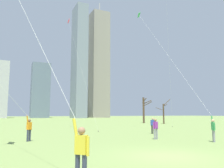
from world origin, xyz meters
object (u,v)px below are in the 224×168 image
object	(u,v)px
bystander_strolling_midfield	(156,128)
bare_tree_far_right_edge	(164,112)
kite_flyer_foreground_left_green	(193,98)
bystander_far_off_by_trees	(153,125)
kite_flyer_foreground_right_pink	(0,93)
kite_flyer_midfield_center_blue	(48,73)
distant_kite_low_near_trees_red	(71,31)
bare_tree_leftmost	(144,109)

from	to	relation	value
bystander_strolling_midfield	bare_tree_far_right_edge	world-z (taller)	bare_tree_far_right_edge
kite_flyer_foreground_left_green	bare_tree_far_right_edge	bearing A→B (deg)	56.81
bystander_far_off_by_trees	bystander_strolling_midfield	xyz separation A→B (m)	(-2.88, -4.39, 0.00)
kite_flyer_foreground_right_pink	bystander_far_off_by_trees	bearing A→B (deg)	8.87
kite_flyer_foreground_right_pink	bare_tree_far_right_edge	xyz separation A→B (m)	(30.04, 20.63, -1.07)
bare_tree_far_right_edge	kite_flyer_midfield_center_blue	bearing A→B (deg)	-133.65
kite_flyer_foreground_right_pink	distant_kite_low_near_trees_red	size ratio (longest dim) A/B	0.67
kite_flyer_foreground_right_pink	kite_flyer_foreground_left_green	size ratio (longest dim) A/B	0.64
distant_kite_low_near_trees_red	bare_tree_leftmost	size ratio (longest dim) A/B	2.85
bystander_far_off_by_trees	bare_tree_far_right_edge	size ratio (longest dim) A/B	0.32
bystander_strolling_midfield	bare_tree_leftmost	bearing A→B (deg)	58.19
bare_tree_leftmost	bare_tree_far_right_edge	world-z (taller)	bare_tree_leftmost
kite_flyer_foreground_left_green	bystander_strolling_midfield	distance (m)	4.11
kite_flyer_foreground_right_pink	bare_tree_leftmost	xyz separation A→B (m)	(28.42, 25.42, -0.32)
bare_tree_leftmost	kite_flyer_midfield_center_blue	bearing A→B (deg)	-127.77
bare_tree_leftmost	bystander_strolling_midfield	bearing A→B (deg)	-121.81
kite_flyer_foreground_right_pink	bare_tree_far_right_edge	distance (m)	36.46
kite_flyer_foreground_right_pink	kite_flyer_foreground_left_green	distance (m)	14.84
kite_flyer_foreground_left_green	distant_kite_low_near_trees_red	distance (m)	20.81
bystander_far_off_by_trees	distant_kite_low_near_trees_red	xyz separation A→B (m)	(-5.70, 11.52, 13.01)
kite_flyer_foreground_left_green	distant_kite_low_near_trees_red	bearing A→B (deg)	109.69
kite_flyer_foreground_right_pink	bystander_far_off_by_trees	world-z (taller)	kite_flyer_foreground_right_pink
kite_flyer_midfield_center_blue	distant_kite_low_near_trees_red	world-z (taller)	distant_kite_low_near_trees_red
bystander_strolling_midfield	distant_kite_low_near_trees_red	xyz separation A→B (m)	(-2.81, 15.91, 13.01)
kite_flyer_foreground_left_green	bare_tree_far_right_edge	size ratio (longest dim) A/B	3.33
bystander_strolling_midfield	bare_tree_leftmost	xyz separation A→B (m)	(17.12, 27.59, 2.17)
bystander_far_off_by_trees	kite_flyer_midfield_center_blue	bearing A→B (deg)	-137.83
kite_flyer_midfield_center_blue	bare_tree_leftmost	bearing A→B (deg)	52.23
kite_flyer_midfield_center_blue	kite_flyer_foreground_right_pink	size ratio (longest dim) A/B	1.12
kite_flyer_foreground_right_pink	bystander_strolling_midfield	xyz separation A→B (m)	(11.30, -2.18, -2.49)
kite_flyer_foreground_right_pink	bystander_far_off_by_trees	xyz separation A→B (m)	(14.18, 2.21, -2.49)
bystander_strolling_midfield	bare_tree_far_right_edge	size ratio (longest dim) A/B	0.32
kite_flyer_foreground_left_green	kite_flyer_midfield_center_blue	bearing A→B (deg)	-154.85
kite_flyer_foreground_left_green	bystander_strolling_midfield	xyz separation A→B (m)	(-3.22, 0.93, -2.39)
distant_kite_low_near_trees_red	bare_tree_far_right_edge	size ratio (longest dim) A/B	3.17
kite_flyer_foreground_right_pink	kite_flyer_midfield_center_blue	bearing A→B (deg)	-79.94
bare_tree_far_right_edge	bare_tree_leftmost	bearing A→B (deg)	108.75
bystander_far_off_by_trees	bystander_strolling_midfield	world-z (taller)	same
kite_flyer_foreground_right_pink	bystander_strolling_midfield	distance (m)	11.77
kite_flyer_foreground_right_pink	bare_tree_far_right_edge	size ratio (longest dim) A/B	2.12
bystander_strolling_midfield	bare_tree_leftmost	size ratio (longest dim) A/B	0.29
bystander_strolling_midfield	kite_flyer_foreground_right_pink	bearing A→B (deg)	169.10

